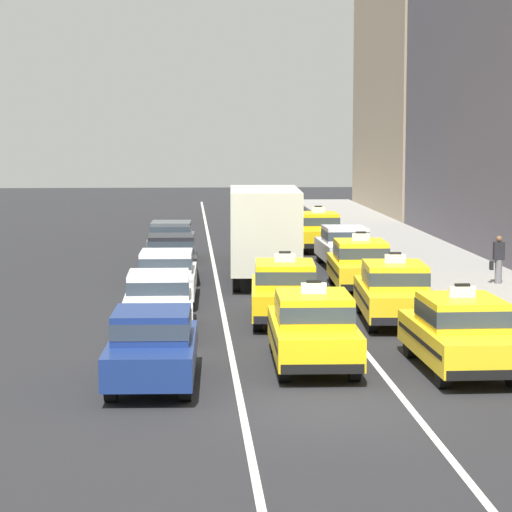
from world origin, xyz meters
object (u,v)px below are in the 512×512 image
(taxi_center_nearest, at_px, (313,328))
(box_truck_center_third, at_px, (264,231))
(taxi_center_fourth, at_px, (256,237))
(taxi_right_third, at_px, (360,264))
(sedan_left_fourth, at_px, (171,256))
(taxi_right_fifth, at_px, (318,230))
(taxi_right_nearest, at_px, (460,332))
(sedan_left_third, at_px, (167,275))
(taxi_center_second, at_px, (285,290))
(taxi_right_second, at_px, (394,291))
(pedestrian_mid_block, at_px, (498,260))
(sedan_left_fifth, at_px, (171,240))
(sedan_right_fourth, at_px, (344,245))
(sedan_left_nearest, at_px, (152,345))
(sedan_left_second, at_px, (159,300))

(taxi_center_nearest, xyz_separation_m, box_truck_center_third, (-0.14, 13.79, 0.90))
(taxi_center_fourth, relative_size, taxi_right_third, 1.01)
(sedan_left_fourth, distance_m, taxi_right_fifth, 11.04)
(sedan_left_fourth, distance_m, box_truck_center_third, 3.45)
(taxi_right_nearest, bearing_deg, taxi_right_third, 91.32)
(taxi_center_nearest, height_order, box_truck_center_third, box_truck_center_third)
(sedan_left_third, relative_size, taxi_right_fifth, 0.95)
(taxi_center_second, distance_m, taxi_right_third, 6.38)
(taxi_center_fourth, distance_m, taxi_right_second, 15.62)
(box_truck_center_third, xyz_separation_m, pedestrian_mid_block, (7.70, -1.95, -0.83))
(sedan_left_third, height_order, sedan_left_fifth, same)
(taxi_right_fifth, bearing_deg, taxi_center_second, -99.64)
(sedan_left_third, xyz_separation_m, sedan_left_fourth, (0.05, 5.11, 0.00))
(sedan_left_fourth, bearing_deg, sedan_right_fourth, 24.74)
(taxi_center_second, bearing_deg, taxi_right_fifth, 80.36)
(sedan_left_nearest, height_order, box_truck_center_third, box_truck_center_third)
(sedan_left_nearest, distance_m, sedan_left_second, 5.99)
(taxi_center_nearest, distance_m, taxi_right_third, 11.83)
(sedan_left_second, relative_size, taxi_right_third, 0.93)
(taxi_right_third, bearing_deg, taxi_right_fifth, 89.76)
(sedan_left_fourth, relative_size, taxi_center_fourth, 0.93)
(sedan_left_fifth, bearing_deg, taxi_center_fourth, 8.85)
(taxi_center_fourth, distance_m, taxi_right_nearest, 21.76)
(sedan_left_nearest, xyz_separation_m, taxi_right_nearest, (6.65, 0.84, 0.03))
(sedan_left_nearest, xyz_separation_m, taxi_right_fifth, (6.42, 25.25, 0.03))
(sedan_left_nearest, relative_size, taxi_center_fourth, 0.94)
(sedan_left_second, distance_m, taxi_right_nearest, 8.43)
(sedan_left_second, xyz_separation_m, taxi_center_fourth, (3.54, 16.38, 0.03))
(sedan_left_fourth, distance_m, taxi_right_second, 11.07)
(box_truck_center_third, bearing_deg, taxi_right_third, -37.70)
(box_truck_center_third, relative_size, sedan_right_fourth, 1.63)
(sedan_left_second, relative_size, pedestrian_mid_block, 2.69)
(taxi_right_fifth, relative_size, pedestrian_mid_block, 2.86)
(taxi_right_fifth, distance_m, pedestrian_mid_block, 12.70)
(pedestrian_mid_block, bearing_deg, taxi_right_second, -126.28)
(sedan_left_second, xyz_separation_m, taxi_right_second, (6.38, 1.02, 0.03))
(sedan_right_fourth, bearing_deg, box_truck_center_third, -131.23)
(sedan_left_second, distance_m, taxi_center_nearest, 5.65)
(taxi_right_nearest, height_order, pedestrian_mid_block, taxi_right_nearest)
(sedan_left_fifth, height_order, sedan_right_fourth, same)
(taxi_right_second, bearing_deg, taxi_right_nearest, -87.28)
(sedan_left_fourth, bearing_deg, taxi_center_nearest, -76.97)
(taxi_right_nearest, bearing_deg, pedestrian_mid_block, 70.67)
(taxi_center_second, distance_m, box_truck_center_third, 8.01)
(sedan_left_fourth, relative_size, taxi_right_nearest, 0.94)
(taxi_right_nearest, height_order, taxi_right_second, same)
(taxi_center_nearest, relative_size, taxi_right_third, 1.00)
(sedan_left_nearest, relative_size, sedan_left_second, 1.01)
(sedan_left_second, relative_size, box_truck_center_third, 0.61)
(taxi_center_nearest, distance_m, taxi_center_fourth, 20.79)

